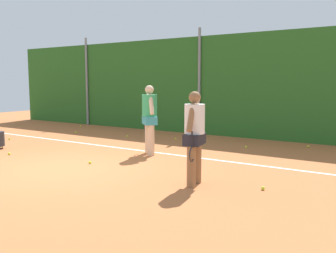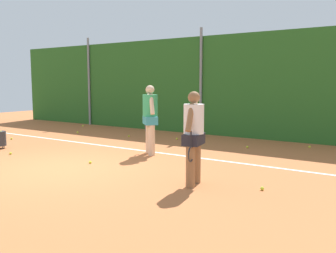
# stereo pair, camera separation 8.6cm
# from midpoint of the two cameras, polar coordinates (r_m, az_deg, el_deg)

# --- Properties ---
(ground_plane) EXTENTS (30.17, 30.17, 0.00)m
(ground_plane) POSITION_cam_midpoint_polar(r_m,az_deg,el_deg) (9.96, -7.49, -4.22)
(ground_plane) COLOR #B76638
(hedge_fence_backdrop) EXTENTS (19.61, 0.25, 3.54)m
(hedge_fence_backdrop) POSITION_cam_midpoint_polar(r_m,az_deg,el_deg) (13.67, 5.59, 6.25)
(hedge_fence_backdrop) COLOR #286023
(hedge_fence_backdrop) RESTS_ON ground_plane
(fence_post_left) EXTENTS (0.10, 0.10, 3.83)m
(fence_post_left) POSITION_cam_midpoint_polar(r_m,az_deg,el_deg) (16.97, -11.91, 6.75)
(fence_post_left) COLOR gray
(fence_post_left) RESTS_ON ground_plane
(fence_post_center) EXTENTS (0.10, 0.10, 3.83)m
(fence_post_center) POSITION_cam_midpoint_polar(r_m,az_deg,el_deg) (13.52, 5.24, 6.88)
(fence_post_center) COLOR gray
(fence_post_center) RESTS_ON ground_plane
(court_baseline_paint) EXTENTS (14.33, 0.10, 0.01)m
(court_baseline_paint) POSITION_cam_midpoint_polar(r_m,az_deg,el_deg) (10.52, -4.81, -3.57)
(court_baseline_paint) COLOR white
(court_baseline_paint) RESTS_ON ground_plane
(player_foreground_near) EXTENTS (0.39, 0.78, 1.74)m
(player_foreground_near) POSITION_cam_midpoint_polar(r_m,az_deg,el_deg) (6.79, 4.32, -1.03)
(player_foreground_near) COLOR #8C603D
(player_foreground_near) RESTS_ON ground_plane
(player_midcourt) EXTENTS (0.68, 0.59, 1.82)m
(player_midcourt) POSITION_cam_midpoint_polar(r_m,az_deg,el_deg) (9.74, -2.52, 1.65)
(player_midcourt) COLOR beige
(player_midcourt) RESTS_ON ground_plane
(tennis_ball_0) EXTENTS (0.07, 0.07, 0.07)m
(tennis_ball_0) POSITION_cam_midpoint_polar(r_m,az_deg,el_deg) (10.99, 12.31, -3.10)
(tennis_ball_0) COLOR #CCDB33
(tennis_ball_0) RESTS_ON ground_plane
(tennis_ball_1) EXTENTS (0.07, 0.07, 0.07)m
(tennis_ball_1) POSITION_cam_midpoint_polar(r_m,az_deg,el_deg) (12.96, -5.84, -1.48)
(tennis_ball_1) COLOR #CCDB33
(tennis_ball_1) RESTS_ON ground_plane
(tennis_ball_2) EXTENTS (0.07, 0.07, 0.07)m
(tennis_ball_2) POSITION_cam_midpoint_polar(r_m,az_deg,el_deg) (8.90, -11.60, -5.42)
(tennis_ball_2) COLOR #CCDB33
(tennis_ball_2) RESTS_ON ground_plane
(tennis_ball_3) EXTENTS (0.07, 0.07, 0.07)m
(tennis_ball_3) POSITION_cam_midpoint_polar(r_m,az_deg,el_deg) (10.62, -22.84, -3.83)
(tennis_ball_3) COLOR #CCDB33
(tennis_ball_3) RESTS_ON ground_plane
(tennis_ball_4) EXTENTS (0.07, 0.07, 0.07)m
(tennis_ball_4) POSITION_cam_midpoint_polar(r_m,az_deg,el_deg) (12.32, 1.56, -1.88)
(tennis_ball_4) COLOR #CCDB33
(tennis_ball_4) RESTS_ON ground_plane
(tennis_ball_5) EXTENTS (0.07, 0.07, 0.07)m
(tennis_ball_5) POSITION_cam_midpoint_polar(r_m,az_deg,el_deg) (11.57, 21.14, -2.92)
(tennis_ball_5) COLOR #CCDB33
(tennis_ball_5) RESTS_ON ground_plane
(tennis_ball_7) EXTENTS (0.07, 0.07, 0.07)m
(tennis_ball_7) POSITION_cam_midpoint_polar(r_m,az_deg,el_deg) (14.26, -13.57, -0.88)
(tennis_ball_7) COLOR #CCDB33
(tennis_ball_7) RESTS_ON ground_plane
(tennis_ball_8) EXTENTS (0.07, 0.07, 0.07)m
(tennis_ball_8) POSITION_cam_midpoint_polar(r_m,az_deg,el_deg) (16.37, -12.82, 0.12)
(tennis_ball_8) COLOR #CCDB33
(tennis_ball_8) RESTS_ON ground_plane
(tennis_ball_10) EXTENTS (0.07, 0.07, 0.07)m
(tennis_ball_10) POSITION_cam_midpoint_polar(r_m,az_deg,el_deg) (13.36, -22.77, -1.73)
(tennis_ball_10) COLOR #CCDB33
(tennis_ball_10) RESTS_ON ground_plane
(tennis_ball_11) EXTENTS (0.07, 0.07, 0.07)m
(tennis_ball_11) POSITION_cam_midpoint_polar(r_m,az_deg,el_deg) (6.85, 14.63, -9.21)
(tennis_ball_11) COLOR #CCDB33
(tennis_ball_11) RESTS_ON ground_plane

